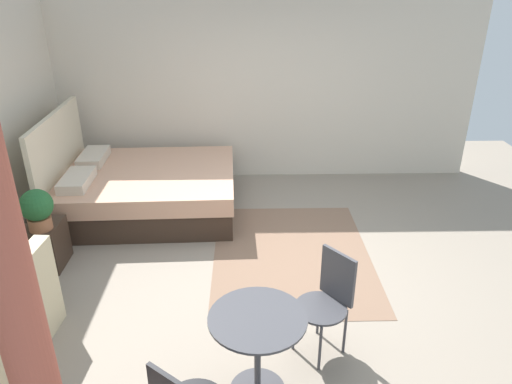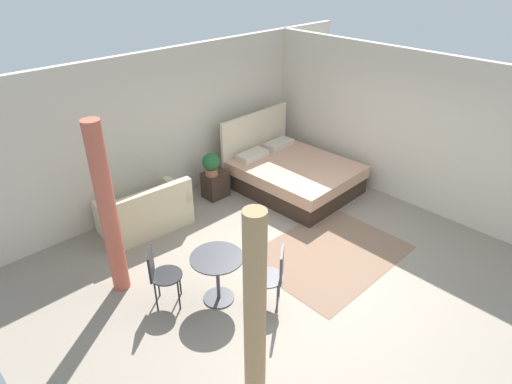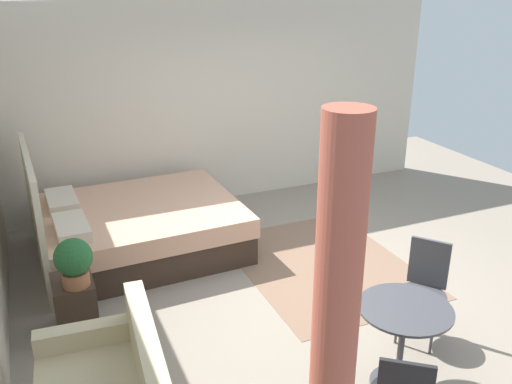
{
  "view_description": "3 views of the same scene",
  "coord_description": "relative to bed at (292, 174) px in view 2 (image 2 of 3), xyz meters",
  "views": [
    {
      "loc": [
        -4.28,
        0.3,
        2.95
      ],
      "look_at": [
        -0.08,
        0.21,
        0.98
      ],
      "focal_mm": 33.17,
      "sensor_mm": 36.0,
      "label": 1
    },
    {
      "loc": [
        -4.42,
        -3.43,
        4.29
      ],
      "look_at": [
        -0.3,
        0.86,
        0.93
      ],
      "focal_mm": 30.7,
      "sensor_mm": 36.0,
      "label": 2
    },
    {
      "loc": [
        -4.4,
        2.65,
        3.04
      ],
      "look_at": [
        0.43,
        0.57,
        0.97
      ],
      "focal_mm": 38.46,
      "sensor_mm": 36.0,
      "label": 3
    }
  ],
  "objects": [
    {
      "name": "curtain_right",
      "position": [
        -3.94,
        -0.27,
        0.95
      ],
      "size": [
        0.23,
        0.23,
        2.53
      ],
      "color": "#C15B47",
      "rests_on": "ground"
    },
    {
      "name": "wall_back",
      "position": [
        -1.48,
        1.46,
        1.07
      ],
      "size": [
        8.43,
        0.12,
        2.78
      ],
      "primitive_type": "cube",
      "color": "beige",
      "rests_on": "ground"
    },
    {
      "name": "bed",
      "position": [
        0.0,
        0.0,
        0.0
      ],
      "size": [
        1.92,
        2.31,
        1.35
      ],
      "color": "#38281E",
      "rests_on": "ground"
    },
    {
      "name": "curtain_left",
      "position": [
        -3.94,
        -3.04,
        0.95
      ],
      "size": [
        0.2,
        0.2,
        2.53
      ],
      "color": "tan",
      "rests_on": "ground"
    },
    {
      "name": "nightstand",
      "position": [
        -1.31,
        0.81,
        -0.06
      ],
      "size": [
        0.45,
        0.36,
        0.51
      ],
      "color": "#38281E",
      "rests_on": "ground"
    },
    {
      "name": "balcony_table",
      "position": [
        -3.1,
        -1.44,
        0.19
      ],
      "size": [
        0.72,
        0.72,
        0.72
      ],
      "color": "#3F3F44",
      "rests_on": "ground"
    },
    {
      "name": "cafe_chair_near_couch",
      "position": [
        -3.7,
        -0.97,
        0.22
      ],
      "size": [
        0.6,
        0.6,
        0.88
      ],
      "color": "black",
      "rests_on": "ground"
    },
    {
      "name": "area_rug",
      "position": [
        -1.17,
        -1.87,
        -0.31
      ],
      "size": [
        2.3,
        1.77,
        0.01
      ],
      "primitive_type": "cube",
      "color": "#7F604C",
      "rests_on": "ground"
    },
    {
      "name": "ground_plane",
      "position": [
        -1.48,
        -1.66,
        -0.33
      ],
      "size": [
        8.43,
        9.25,
        0.02
      ],
      "primitive_type": "cube",
      "color": "gray"
    },
    {
      "name": "potted_plant",
      "position": [
        -1.41,
        0.78,
        0.43
      ],
      "size": [
        0.33,
        0.33,
        0.44
      ],
      "color": "#935B3D",
      "rests_on": "nightstand"
    },
    {
      "name": "couch",
      "position": [
        -2.88,
        0.77,
        -0.02
      ],
      "size": [
        1.52,
        0.94,
        0.88
      ],
      "color": "beige",
      "rests_on": "ground"
    },
    {
      "name": "wall_right",
      "position": [
        1.24,
        -1.66,
        1.07
      ],
      "size": [
        0.12,
        6.25,
        2.78
      ],
      "primitive_type": "cube",
      "color": "beige",
      "rests_on": "ground"
    },
    {
      "name": "cafe_chair_near_window",
      "position": [
        -2.62,
        -2.03,
        0.22
      ],
      "size": [
        0.61,
        0.61,
        0.91
      ],
      "color": "#3F3F44",
      "rests_on": "ground"
    }
  ]
}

